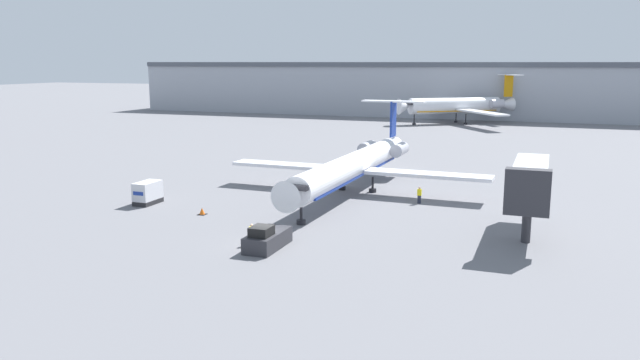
% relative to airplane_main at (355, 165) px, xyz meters
% --- Properties ---
extents(ground_plane, '(600.00, 600.00, 0.00)m').
position_rel_airplane_main_xyz_m(ground_plane, '(-0.43, -21.44, -3.02)').
color(ground_plane, slate).
extents(terminal_building, '(180.00, 16.80, 13.71)m').
position_rel_airplane_main_xyz_m(terminal_building, '(-0.43, 98.56, 3.86)').
color(terminal_building, '#9EA3AD').
rests_on(terminal_building, ground).
extents(airplane_main, '(28.63, 33.65, 8.93)m').
position_rel_airplane_main_xyz_m(airplane_main, '(0.00, 0.00, 0.00)').
color(airplane_main, white).
rests_on(airplane_main, ground).
extents(pushback_tug, '(2.06, 4.74, 1.92)m').
position_rel_airplane_main_xyz_m(pushback_tug, '(-0.09, -21.66, -2.30)').
color(pushback_tug, '#2D2D33').
rests_on(pushback_tug, ground).
extents(luggage_cart, '(1.61, 3.00, 2.21)m').
position_rel_airplane_main_xyz_m(luggage_cart, '(-17.44, -12.29, -1.92)').
color(luggage_cart, '#232326').
rests_on(luggage_cart, ground).
extents(worker_near_tug, '(0.40, 0.24, 1.63)m').
position_rel_airplane_main_xyz_m(worker_near_tug, '(-1.58, -21.25, -2.18)').
color(worker_near_tug, '#232838').
rests_on(worker_near_tug, ground).
extents(worker_by_wing, '(0.40, 0.24, 1.67)m').
position_rel_airplane_main_xyz_m(worker_by_wing, '(7.53, -2.76, -2.15)').
color(worker_by_wing, '#232838').
rests_on(worker_by_wing, ground).
extents(traffic_cone_left, '(0.72, 0.72, 0.64)m').
position_rel_airplane_main_xyz_m(traffic_cone_left, '(-10.15, -14.26, -2.72)').
color(traffic_cone_left, black).
rests_on(traffic_cone_left, ground).
extents(airplane_parked_far_left, '(26.34, 31.34, 10.95)m').
position_rel_airplane_main_xyz_m(airplane_parked_far_left, '(-0.74, 80.88, 1.06)').
color(airplane_parked_far_left, white).
rests_on(airplane_parked_far_left, ground).
extents(jet_bridge, '(3.20, 11.59, 6.19)m').
position_rel_airplane_main_xyz_m(jet_bridge, '(17.99, -11.09, 1.42)').
color(jet_bridge, '#2D2D33').
rests_on(jet_bridge, ground).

